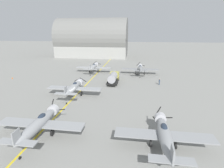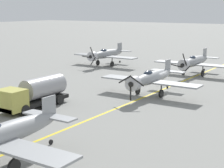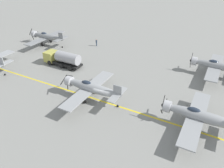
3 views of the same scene
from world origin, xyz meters
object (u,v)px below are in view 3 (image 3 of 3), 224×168
at_px(airplane_mid_center, 91,88).
at_px(airplane_near_right, 217,66).
at_px(ground_crew_inspecting, 96,42).
at_px(airplane_near_center, 199,116).
at_px(airplane_far_right, 47,37).
at_px(fuel_tanker, 63,58).

xyz_separation_m(airplane_mid_center, airplane_near_right, (17.05, -15.99, 0.00)).
height_order(airplane_near_right, ground_crew_inspecting, airplane_near_right).
xyz_separation_m(airplane_near_center, airplane_far_right, (13.94, 37.85, 0.00)).
distance_m(airplane_near_center, ground_crew_inspecting, 32.74).
height_order(airplane_near_center, airplane_far_right, airplane_near_center).
bearing_deg(ground_crew_inspecting, airplane_far_right, 113.99).
bearing_deg(airplane_far_right, fuel_tanker, -134.03).
distance_m(airplane_near_center, airplane_near_right, 16.29).
height_order(airplane_mid_center, airplane_near_right, airplane_near_right).
bearing_deg(airplane_near_center, airplane_near_right, -16.41).
distance_m(airplane_mid_center, ground_crew_inspecting, 22.65).
xyz_separation_m(airplane_near_center, fuel_tanker, (6.46, 26.89, -0.50)).
bearing_deg(fuel_tanker, airplane_near_right, -70.25).
bearing_deg(airplane_near_center, ground_crew_inspecting, 40.03).
height_order(airplane_mid_center, ground_crew_inspecting, airplane_mid_center).
xyz_separation_m(airplane_mid_center, airplane_far_right, (14.70, 22.34, 0.00)).
relative_size(airplane_near_center, airplane_far_right, 1.00).
bearing_deg(ground_crew_inspecting, airplane_near_center, -125.26).
height_order(airplane_near_center, ground_crew_inspecting, airplane_near_center).
distance_m(airplane_mid_center, airplane_near_right, 23.37).
relative_size(airplane_near_right, ground_crew_inspecting, 7.00).
xyz_separation_m(airplane_near_center, airplane_near_right, (16.29, -0.48, 0.00)).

